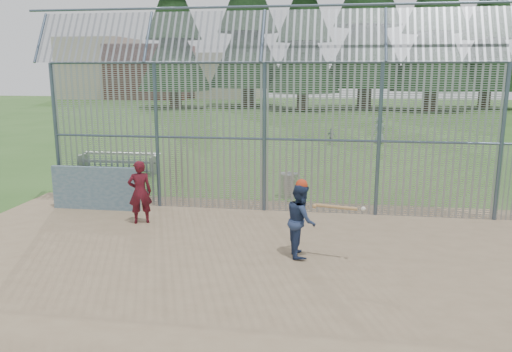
% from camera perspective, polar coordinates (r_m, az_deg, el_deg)
% --- Properties ---
extents(ground, '(120.00, 120.00, 0.00)m').
position_cam_1_polar(ground, '(10.52, -1.64, -9.21)').
color(ground, '#2D511E').
rests_on(ground, ground).
extents(dirt_infield, '(14.00, 10.00, 0.02)m').
position_cam_1_polar(dirt_infield, '(10.06, -2.15, -10.17)').
color(dirt_infield, '#756047').
rests_on(dirt_infield, ground).
extents(dugout_wall, '(2.50, 0.12, 1.20)m').
position_cam_1_polar(dugout_wall, '(14.42, -17.83, -1.34)').
color(dugout_wall, '#38566B').
rests_on(dugout_wall, dirt_infield).
extents(batter, '(0.71, 0.84, 1.53)m').
position_cam_1_polar(batter, '(10.34, 5.16, -5.04)').
color(batter, navy).
rests_on(batter, dirt_infield).
extents(onlooker, '(0.69, 0.59, 1.60)m').
position_cam_1_polar(onlooker, '(12.81, -13.12, -1.79)').
color(onlooker, maroon).
rests_on(onlooker, dirt_infield).
extents(bg_kid_standing, '(0.83, 0.79, 1.43)m').
position_cam_1_polar(bg_kid_standing, '(27.19, 13.93, 5.15)').
color(bg_kid_standing, slate).
rests_on(bg_kid_standing, ground).
extents(bg_kid_seated, '(0.52, 0.48, 0.85)m').
position_cam_1_polar(bg_kid_seated, '(26.32, 8.62, 4.51)').
color(bg_kid_seated, slate).
rests_on(bg_kid_seated, ground).
extents(batting_gear, '(1.39, 0.46, 0.56)m').
position_cam_1_polar(batting_gear, '(10.12, 6.27, -1.68)').
color(batting_gear, '#B33217').
rests_on(batting_gear, ground).
extents(trash_can, '(0.56, 0.56, 0.82)m').
position_cam_1_polar(trash_can, '(15.18, 3.78, -1.06)').
color(trash_can, '#979A9F').
rests_on(trash_can, ground).
extents(bleacher, '(3.00, 0.95, 0.72)m').
position_cam_1_polar(bleacher, '(19.40, -15.43, 1.50)').
color(bleacher, gray).
rests_on(bleacher, ground).
extents(backstop_fence, '(20.09, 0.81, 5.30)m').
position_cam_1_polar(backstop_fence, '(13.16, 8.79, 5.56)').
color(backstop_fence, '#47566B').
rests_on(backstop_fence, ground).
extents(distant_buildings, '(26.50, 10.50, 8.00)m').
position_cam_1_polar(distant_buildings, '(70.69, -12.37, 11.60)').
color(distant_buildings, brown).
rests_on(distant_buildings, ground).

